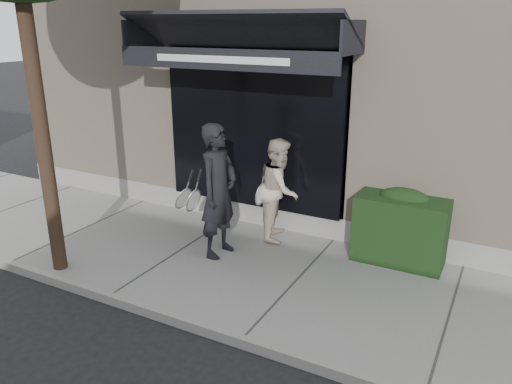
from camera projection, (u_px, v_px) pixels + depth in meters
The scene contains 7 objects.
ground at pixel (297, 287), 6.99m from camera, with size 80.00×80.00×0.00m, color black.
sidewalk at pixel (297, 283), 6.97m from camera, with size 20.00×3.00×0.12m, color gray.
curb at pixel (243, 342), 5.67m from camera, with size 20.00×0.10×0.14m, color gray.
building_facade at pixel (397, 62), 10.25m from camera, with size 14.30×8.04×5.64m.
hedge at pixel (401, 227), 7.33m from camera, with size 1.30×0.70×1.14m.
pedestrian_front at pixel (218, 191), 7.40m from camera, with size 0.73×0.93×2.03m.
pedestrian_back at pixel (280, 189), 8.06m from camera, with size 0.84×0.96×1.67m.
Camera 1 is at (2.39, -5.73, 3.52)m, focal length 35.00 mm.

